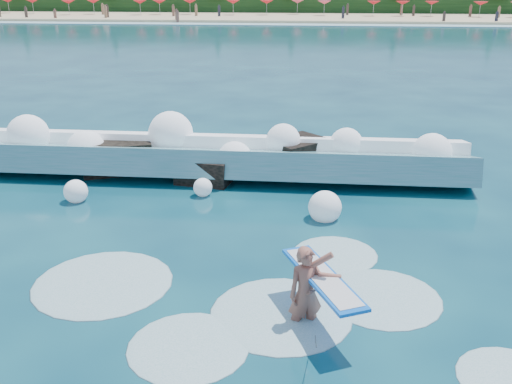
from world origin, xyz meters
TOP-DOWN VIEW (x-y plane):
  - ground at (0.00, 0.00)m, footprint 200.00×200.00m
  - beach at (0.00, 78.00)m, footprint 140.00×20.00m
  - wet_band at (0.00, 67.00)m, footprint 140.00×5.00m
  - breaking_wave at (-0.87, 6.69)m, footprint 16.63×2.65m
  - rock_cluster at (-0.79, 6.74)m, footprint 8.08×3.05m
  - surfer_with_board at (2.77, -1.27)m, footprint 1.51×2.91m
  - wave_spray at (-1.00, 6.52)m, footprint 15.21×4.93m
  - surf_foam at (1.65, -0.72)m, footprint 9.54×5.80m
  - beach_umbrellas at (-0.16, 79.86)m, footprint 111.30×6.85m
  - beachgoers at (-9.79, 74.58)m, footprint 106.87×11.64m

SIDE VIEW (x-z plane):
  - ground at x=0.00m, z-range 0.00..0.00m
  - surf_foam at x=1.65m, z-range -0.07..0.07m
  - wet_band at x=0.00m, z-range 0.00..0.08m
  - beach at x=0.00m, z-range 0.00..0.40m
  - rock_cluster at x=-0.79m, z-range -0.22..1.00m
  - breaking_wave at x=-0.87m, z-range -0.22..1.22m
  - surfer_with_board at x=2.77m, z-range -0.23..1.52m
  - wave_spray at x=-1.00m, z-range -0.07..1.86m
  - beachgoers at x=-9.79m, z-range 0.14..2.04m
  - beach_umbrellas at x=-0.16m, z-range 2.00..2.50m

